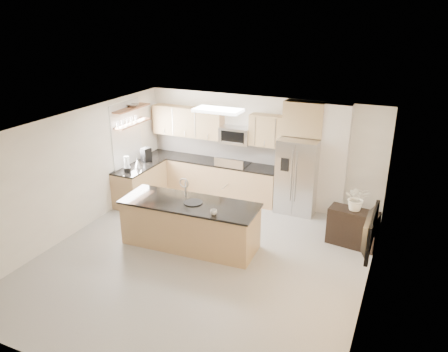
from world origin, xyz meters
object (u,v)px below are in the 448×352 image
at_px(microwave, 236,135).
at_px(cup, 214,212).
at_px(bowl, 133,105).
at_px(flower_vase, 358,192).
at_px(range, 233,181).
at_px(island, 190,224).
at_px(credenza, 352,228).
at_px(television, 365,230).
at_px(blender, 127,165).
at_px(coffee_maker, 146,155).
at_px(refrigerator, 298,175).
at_px(platter, 193,203).
at_px(kettle, 138,163).

relative_size(microwave, cup, 6.21).
distance_m(bowl, flower_vase, 5.54).
bearing_deg(microwave, range, -90.00).
bearing_deg(cup, island, 156.27).
bearing_deg(credenza, flower_vase, 74.77).
bearing_deg(television, blender, 74.17).
xyz_separation_m(island, coffee_maker, (-2.23, 1.84, 0.61)).
bearing_deg(blender, cup, -24.35).
relative_size(flower_vase, television, 0.72).
relative_size(blender, bowl, 1.13).
bearing_deg(microwave, credenza, -22.88).
bearing_deg(microwave, refrigerator, -5.86).
relative_size(cup, television, 0.11).
relative_size(refrigerator, platter, 4.74).
distance_m(refrigerator, bowl, 4.26).
relative_size(microwave, platter, 2.02).
xyz_separation_m(microwave, bowl, (-2.25, -1.00, 0.75)).
bearing_deg(coffee_maker, refrigerator, 9.97).
distance_m(refrigerator, cup, 2.92).
distance_m(refrigerator, island, 2.96).
bearing_deg(bowl, platter, -34.05).
distance_m(refrigerator, blender, 4.03).
bearing_deg(range, blender, -143.48).
xyz_separation_m(blender, television, (5.58, -1.58, 0.26)).
xyz_separation_m(platter, television, (3.30, -0.58, 0.39)).
relative_size(credenza, coffee_maker, 2.80).
bearing_deg(credenza, refrigerator, 149.77).
xyz_separation_m(credenza, bowl, (-5.38, 0.32, 1.99)).
relative_size(range, blender, 2.94).
relative_size(range, television, 1.06).
xyz_separation_m(blender, flower_vase, (5.22, 0.37, 0.07)).
distance_m(platter, television, 3.37).
bearing_deg(coffee_maker, kettle, -81.60).
bearing_deg(bowl, range, 21.23).
distance_m(island, blender, 2.51).
bearing_deg(credenza, cup, -137.01).
height_order(platter, television, television).
height_order(range, flower_vase, flower_vase).
xyz_separation_m(platter, flower_vase, (2.93, 1.37, 0.20)).
bearing_deg(flower_vase, cup, -144.42).
height_order(cup, platter, cup).
bearing_deg(refrigerator, platter, -120.13).
bearing_deg(blender, bowl, 104.79).
xyz_separation_m(range, credenza, (3.13, -1.20, -0.08)).
xyz_separation_m(microwave, kettle, (-2.02, -1.30, -0.60)).
height_order(island, flower_vase, flower_vase).
bearing_deg(coffee_maker, platter, -38.45).
xyz_separation_m(cup, blender, (-2.88, 1.30, 0.09)).
height_order(platter, flower_vase, flower_vase).
bearing_deg(credenza, platter, -147.57).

